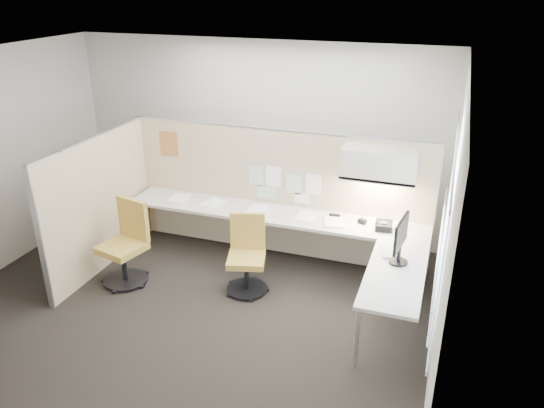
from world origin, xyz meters
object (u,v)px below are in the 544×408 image
at_px(desk, 294,230).
at_px(monitor, 401,238).
at_px(phone, 384,226).
at_px(chair_right, 247,257).
at_px(chair_left, 127,245).

height_order(desk, monitor, monitor).
bearing_deg(desk, phone, 6.02).
relative_size(monitor, phone, 2.35).
bearing_deg(phone, chair_right, -159.70).
relative_size(desk, chair_right, 4.23).
xyz_separation_m(desk, chair_right, (-0.42, -0.58, -0.16)).
bearing_deg(desk, chair_left, -155.17).
height_order(chair_left, phone, chair_left).
distance_m(desk, phone, 1.12).
height_order(chair_right, monitor, monitor).
distance_m(chair_left, phone, 3.19).
height_order(chair_left, chair_right, chair_left).
bearing_deg(chair_left, chair_right, 24.82).
distance_m(desk, monitor, 1.58).
bearing_deg(chair_left, monitor, 17.32).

